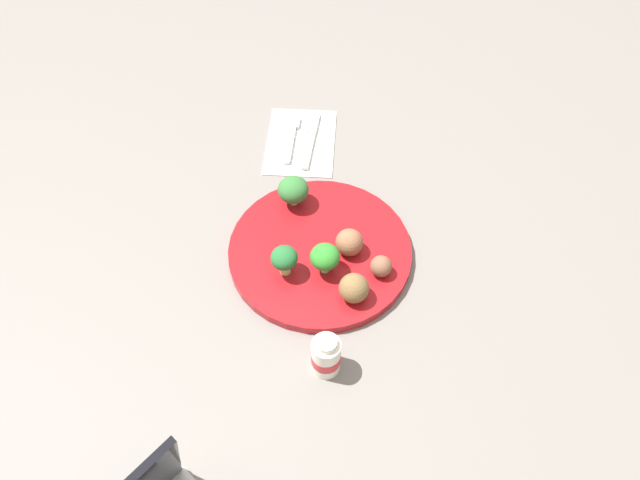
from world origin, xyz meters
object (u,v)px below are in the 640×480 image
Objects in this scene: yogurt_bottle at (323,356)px; broccoli_floret_back_right at (293,190)px; broccoli_floret_center at (325,257)px; broccoli_floret_mid_left at (284,259)px; napkin at (301,141)px; meatball_back_right at (354,288)px; fork at (291,136)px; plate at (320,251)px; meatball_center at (381,266)px; meatball_mid_right at (349,242)px; knife at (311,137)px.

broccoli_floret_back_right is at bearing 7.06° from yogurt_bottle.
broccoli_floret_mid_left is at bearing 90.38° from broccoli_floret_center.
broccoli_floret_back_right is at bearing 174.81° from napkin.
meatball_back_right reaches higher than fork.
meatball_center reaches higher than plate.
broccoli_floret_center is at bearing 131.33° from meatball_mid_right.
fork is (0.27, 0.08, -0.03)m from meatball_mid_right.
meatball_center is (-0.01, -0.08, -0.02)m from broccoli_floret_center.
broccoli_floret_mid_left is 0.29m from napkin.
broccoli_floret_back_right is 0.30× the size of napkin.
meatball_mid_right is 0.97× the size of meatball_back_right.
broccoli_floret_center is at bearing 38.83° from meatball_back_right.
knife is at bearing -97.03° from fork.
meatball_center is at bearing -93.21° from broccoli_floret_mid_left.
knife is at bearing -9.30° from broccoli_floret_mid_left.
fork is (0.35, 0.08, -0.03)m from meatball_back_right.
knife is at bearing 1.07° from plate.
fork is 0.45m from yogurt_bottle.
yogurt_bottle reaches higher than plate.
knife is (0.01, -0.02, 0.00)m from napkin.
fork is at bearing 13.74° from meatball_back_right.
meatball_back_right is at bearing -155.58° from broccoli_floret_back_right.
meatball_back_right reaches higher than napkin.
meatball_back_right is 0.35m from napkin.
yogurt_bottle reaches higher than meatball_mid_right.
meatball_mid_right reaches higher than plate.
napkin is (0.29, -0.03, -0.05)m from broccoli_floret_mid_left.
knife is 0.44m from yogurt_bottle.
knife is at bearing 1.99° from broccoli_floret_center.
napkin is at bearing 2.70° from yogurt_bottle.
broccoli_floret_back_right is at bearing 39.31° from meatball_mid_right.
knife is at bearing 16.83° from meatball_center.
meatball_mid_right is at bearing -165.24° from napkin.
napkin is 0.44m from yogurt_bottle.
broccoli_floret_center reaches higher than knife.
meatball_center is (0.04, -0.04, -0.01)m from meatball_back_right.
broccoli_floret_back_right is 0.35× the size of knife.
meatball_back_right is 0.30× the size of knife.
broccoli_floret_mid_left is (-0.13, 0.01, 0.00)m from broccoli_floret_back_right.
plate is at bearing 7.69° from broccoli_floret_center.
yogurt_bottle is (-0.14, 0.09, 0.00)m from meatball_center.
broccoli_floret_back_right is 1.02× the size of broccoli_floret_mid_left.
knife reaches higher than napkin.
plate is 0.05m from meatball_mid_right.
fork is at bearing -2.34° from broccoli_floret_mid_left.
meatball_center is 0.27× the size of fork.
plate is at bearing -178.93° from knife.
broccoli_floret_center is 1.20× the size of meatball_mid_right.
knife is (0.34, 0.05, -0.03)m from meatball_back_right.
broccoli_floret_center is at bearing -161.85° from broccoli_floret_back_right.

